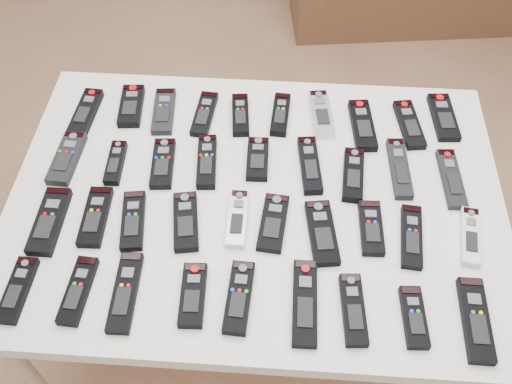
# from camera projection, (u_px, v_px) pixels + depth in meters

# --- Properties ---
(ground) EXTENTS (4.00, 4.00, 0.00)m
(ground) POSITION_uv_depth(u_px,v_px,m) (286.00, 296.00, 2.13)
(ground) COLOR brown
(ground) RESTS_ON ground
(table) EXTENTS (1.25, 0.88, 0.78)m
(table) POSITION_uv_depth(u_px,v_px,m) (256.00, 210.00, 1.49)
(table) COLOR white
(table) RESTS_ON ground
(remote_0) EXTENTS (0.06, 0.18, 0.02)m
(remote_0) POSITION_uv_depth(u_px,v_px,m) (86.00, 112.00, 1.61)
(remote_0) COLOR black
(remote_0) RESTS_ON table
(remote_1) EXTENTS (0.07, 0.16, 0.02)m
(remote_1) POSITION_uv_depth(u_px,v_px,m) (131.00, 106.00, 1.63)
(remote_1) COLOR black
(remote_1) RESTS_ON table
(remote_2) EXTENTS (0.07, 0.18, 0.02)m
(remote_2) POSITION_uv_depth(u_px,v_px,m) (164.00, 111.00, 1.62)
(remote_2) COLOR black
(remote_2) RESTS_ON table
(remote_3) EXTENTS (0.06, 0.17, 0.02)m
(remote_3) POSITION_uv_depth(u_px,v_px,m) (204.00, 114.00, 1.61)
(remote_3) COLOR black
(remote_3) RESTS_ON table
(remote_4) EXTENTS (0.06, 0.16, 0.02)m
(remote_4) POSITION_uv_depth(u_px,v_px,m) (240.00, 115.00, 1.61)
(remote_4) COLOR black
(remote_4) RESTS_ON table
(remote_5) EXTENTS (0.05, 0.16, 0.02)m
(remote_5) POSITION_uv_depth(u_px,v_px,m) (280.00, 115.00, 1.61)
(remote_5) COLOR black
(remote_5) RESTS_ON table
(remote_6) EXTENTS (0.07, 0.18, 0.02)m
(remote_6) POSITION_uv_depth(u_px,v_px,m) (321.00, 114.00, 1.61)
(remote_6) COLOR #B7B7BC
(remote_6) RESTS_ON table
(remote_7) EXTENTS (0.08, 0.19, 0.02)m
(remote_7) POSITION_uv_depth(u_px,v_px,m) (362.00, 125.00, 1.58)
(remote_7) COLOR black
(remote_7) RESTS_ON table
(remote_8) EXTENTS (0.08, 0.18, 0.02)m
(remote_8) POSITION_uv_depth(u_px,v_px,m) (409.00, 125.00, 1.58)
(remote_8) COLOR black
(remote_8) RESTS_ON table
(remote_9) EXTENTS (0.07, 0.18, 0.02)m
(remote_9) POSITION_uv_depth(u_px,v_px,m) (443.00, 117.00, 1.60)
(remote_9) COLOR black
(remote_9) RESTS_ON table
(remote_10) EXTENTS (0.07, 0.18, 0.02)m
(remote_10) POSITION_uv_depth(u_px,v_px,m) (67.00, 158.00, 1.50)
(remote_10) COLOR black
(remote_10) RESTS_ON table
(remote_11) EXTENTS (0.05, 0.14, 0.02)m
(remote_11) POSITION_uv_depth(u_px,v_px,m) (116.00, 163.00, 1.50)
(remote_11) COLOR black
(remote_11) RESTS_ON table
(remote_12) EXTENTS (0.07, 0.17, 0.02)m
(remote_12) POSITION_uv_depth(u_px,v_px,m) (163.00, 163.00, 1.50)
(remote_12) COLOR black
(remote_12) RESTS_ON table
(remote_13) EXTENTS (0.06, 0.18, 0.02)m
(remote_13) POSITION_uv_depth(u_px,v_px,m) (207.00, 162.00, 1.50)
(remote_13) COLOR black
(remote_13) RESTS_ON table
(remote_14) EXTENTS (0.06, 0.14, 0.02)m
(remote_14) POSITION_uv_depth(u_px,v_px,m) (258.00, 159.00, 1.50)
(remote_14) COLOR black
(remote_14) RESTS_ON table
(remote_15) EXTENTS (0.07, 0.19, 0.02)m
(remote_15) POSITION_uv_depth(u_px,v_px,m) (310.00, 165.00, 1.49)
(remote_15) COLOR black
(remote_15) RESTS_ON table
(remote_16) EXTENTS (0.06, 0.17, 0.02)m
(remote_16) POSITION_uv_depth(u_px,v_px,m) (353.00, 175.00, 1.47)
(remote_16) COLOR black
(remote_16) RESTS_ON table
(remote_17) EXTENTS (0.05, 0.20, 0.02)m
(remote_17) POSITION_uv_depth(u_px,v_px,m) (399.00, 168.00, 1.48)
(remote_17) COLOR black
(remote_17) RESTS_ON table
(remote_18) EXTENTS (0.06, 0.19, 0.02)m
(remote_18) POSITION_uv_depth(u_px,v_px,m) (451.00, 179.00, 1.47)
(remote_18) COLOR black
(remote_18) RESTS_ON table
(remote_19) EXTENTS (0.06, 0.19, 0.02)m
(remote_19) POSITION_uv_depth(u_px,v_px,m) (49.00, 221.00, 1.38)
(remote_19) COLOR black
(remote_19) RESTS_ON table
(remote_20) EXTENTS (0.06, 0.17, 0.02)m
(remote_20) POSITION_uv_depth(u_px,v_px,m) (95.00, 217.00, 1.39)
(remote_20) COLOR black
(remote_20) RESTS_ON table
(remote_21) EXTENTS (0.08, 0.17, 0.02)m
(remote_21) POSITION_uv_depth(u_px,v_px,m) (133.00, 220.00, 1.38)
(remote_21) COLOR black
(remote_21) RESTS_ON table
(remote_22) EXTENTS (0.08, 0.17, 0.02)m
(remote_22) POSITION_uv_depth(u_px,v_px,m) (186.00, 222.00, 1.38)
(remote_22) COLOR black
(remote_22) RESTS_ON table
(remote_23) EXTENTS (0.05, 0.16, 0.02)m
(remote_23) POSITION_uv_depth(u_px,v_px,m) (237.00, 218.00, 1.39)
(remote_23) COLOR #B7B7BC
(remote_23) RESTS_ON table
(remote_24) EXTENTS (0.07, 0.17, 0.02)m
(remote_24) POSITION_uv_depth(u_px,v_px,m) (273.00, 223.00, 1.38)
(remote_24) COLOR black
(remote_24) RESTS_ON table
(remote_25) EXTENTS (0.09, 0.19, 0.02)m
(remote_25) POSITION_uv_depth(u_px,v_px,m) (322.00, 233.00, 1.36)
(remote_25) COLOR black
(remote_25) RESTS_ON table
(remote_26) EXTENTS (0.06, 0.15, 0.02)m
(remote_26) POSITION_uv_depth(u_px,v_px,m) (371.00, 228.00, 1.37)
(remote_26) COLOR black
(remote_26) RESTS_ON table
(remote_27) EXTENTS (0.06, 0.18, 0.02)m
(remote_27) POSITION_uv_depth(u_px,v_px,m) (411.00, 237.00, 1.36)
(remote_27) COLOR black
(remote_27) RESTS_ON table
(remote_28) EXTENTS (0.06, 0.17, 0.02)m
(remote_28) POSITION_uv_depth(u_px,v_px,m) (470.00, 236.00, 1.36)
(remote_28) COLOR silver
(remote_28) RESTS_ON table
(remote_29) EXTENTS (0.05, 0.16, 0.02)m
(remote_29) POSITION_uv_depth(u_px,v_px,m) (18.00, 290.00, 1.27)
(remote_29) COLOR black
(remote_29) RESTS_ON table
(remote_30) EXTENTS (0.06, 0.17, 0.02)m
(remote_30) POSITION_uv_depth(u_px,v_px,m) (78.00, 290.00, 1.27)
(remote_30) COLOR black
(remote_30) RESTS_ON table
(remote_31) EXTENTS (0.06, 0.20, 0.02)m
(remote_31) POSITION_uv_depth(u_px,v_px,m) (125.00, 292.00, 1.26)
(remote_31) COLOR black
(remote_31) RESTS_ON table
(remote_32) EXTENTS (0.06, 0.15, 0.02)m
(remote_32) POSITION_uv_depth(u_px,v_px,m) (193.00, 295.00, 1.26)
(remote_32) COLOR black
(remote_32) RESTS_ON table
(remote_33) EXTENTS (0.06, 0.18, 0.02)m
(remote_33) POSITION_uv_depth(u_px,v_px,m) (239.00, 297.00, 1.26)
(remote_33) COLOR black
(remote_33) RESTS_ON table
(remote_34) EXTENTS (0.05, 0.21, 0.02)m
(remote_34) POSITION_uv_depth(u_px,v_px,m) (305.00, 303.00, 1.25)
(remote_34) COLOR black
(remote_34) RESTS_ON table
(remote_35) EXTENTS (0.06, 0.17, 0.02)m
(remote_35) POSITION_uv_depth(u_px,v_px,m) (353.00, 310.00, 1.24)
(remote_35) COLOR black
(remote_35) RESTS_ON table
(remote_36) EXTENTS (0.05, 0.14, 0.02)m
(remote_36) POSITION_uv_depth(u_px,v_px,m) (414.00, 317.00, 1.23)
(remote_36) COLOR black
(remote_36) RESTS_ON table
(remote_37) EXTENTS (0.06, 0.20, 0.02)m
(remote_37) POSITION_uv_depth(u_px,v_px,m) (476.00, 320.00, 1.22)
(remote_37) COLOR black
(remote_37) RESTS_ON table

